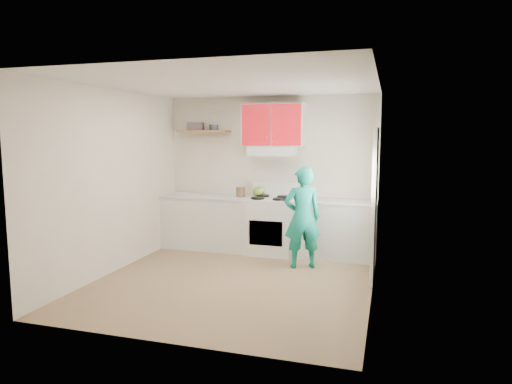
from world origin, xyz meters
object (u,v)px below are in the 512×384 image
(tin, at_px, (214,127))
(crock, at_px, (241,192))
(stove, at_px, (271,226))
(kettle, at_px, (258,191))
(person, at_px, (302,218))

(tin, xyz_separation_m, crock, (0.54, -0.16, -1.09))
(stove, bearing_deg, kettle, 147.70)
(stove, height_order, person, person)
(stove, bearing_deg, crock, 175.64)
(tin, xyz_separation_m, person, (1.73, -0.87, -1.33))
(crock, bearing_deg, person, -30.79)
(kettle, relative_size, person, 0.13)
(crock, xyz_separation_m, person, (1.20, -0.71, -0.24))
(kettle, bearing_deg, crock, -170.50)
(crock, bearing_deg, kettle, 24.00)
(kettle, xyz_separation_m, person, (0.92, -0.84, -0.25))
(tin, distance_m, crock, 1.23)
(stove, xyz_separation_m, kettle, (-0.26, 0.16, 0.55))
(stove, distance_m, person, 0.98)
(tin, xyz_separation_m, kettle, (0.81, -0.04, -1.08))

